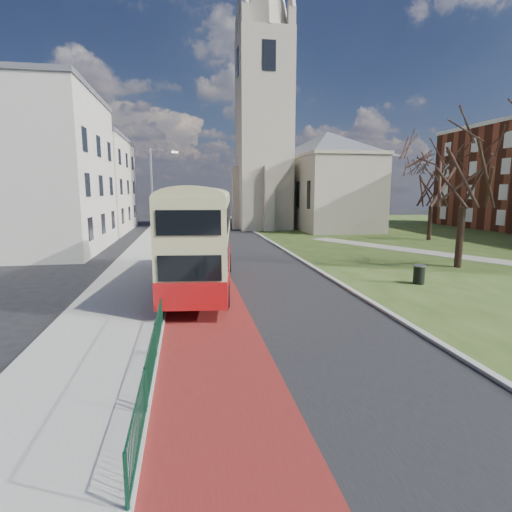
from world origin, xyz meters
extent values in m
plane|color=black|center=(0.00, 0.00, 0.00)|extent=(160.00, 160.00, 0.00)
cube|color=black|center=(1.50, 20.00, 0.01)|extent=(9.00, 120.00, 0.01)
cube|color=#591414|center=(-1.20, 20.00, 0.01)|extent=(3.40, 120.00, 0.01)
cube|color=gray|center=(-5.00, 20.00, 0.06)|extent=(4.00, 120.00, 0.12)
cube|color=#999993|center=(-3.00, 20.00, 0.07)|extent=(0.25, 120.00, 0.13)
cube|color=#999993|center=(6.10, 22.00, 0.07)|extent=(0.25, 80.00, 0.13)
cube|color=#2F4619|center=(26.00, 22.00, 0.02)|extent=(40.00, 80.00, 0.04)
cube|color=#9E998C|center=(20.00, 10.00, 0.06)|extent=(18.84, 32.82, 0.03)
cylinder|color=#0D3C27|center=(-2.95, 4.00, 1.10)|extent=(0.04, 24.00, 0.04)
cylinder|color=#0D3C27|center=(-2.95, 4.00, 0.15)|extent=(0.04, 24.00, 0.04)
cube|color=gray|center=(8.00, 38.00, 12.00)|extent=(6.50, 6.50, 24.00)
cone|color=gray|center=(5.27, 40.73, 27.80)|extent=(1.10, 1.10, 3.60)
cone|color=gray|center=(10.73, 40.73, 27.80)|extent=(1.10, 1.10, 3.60)
cube|color=gray|center=(16.50, 38.00, 4.50)|extent=(9.00, 18.00, 9.00)
pyramid|color=#565960|center=(16.50, 38.00, 12.60)|extent=(9.00, 18.00, 3.60)
cube|color=beige|center=(-14.00, 22.00, 6.25)|extent=(10.00, 14.00, 12.50)
cube|color=#565960|center=(-14.00, 22.00, 12.75)|extent=(10.30, 14.30, 0.50)
cube|color=beige|center=(-14.00, 38.00, 5.50)|extent=(10.00, 16.00, 11.00)
cube|color=#565960|center=(-14.00, 38.00, 11.25)|extent=(10.30, 16.30, 0.50)
cylinder|color=gray|center=(-4.50, 18.00, 4.12)|extent=(0.16, 0.16, 8.00)
cylinder|color=gray|center=(-3.60, 18.00, 8.02)|extent=(1.80, 0.10, 0.10)
cube|color=silver|center=(-2.70, 18.00, 7.87)|extent=(0.50, 0.18, 0.12)
cube|color=#B11012|center=(-1.19, 6.75, 1.10)|extent=(4.11, 12.12, 1.08)
cube|color=#C7C888|center=(-1.19, 6.75, 3.21)|extent=(4.08, 12.06, 3.13)
cube|color=black|center=(-2.50, 7.23, 2.24)|extent=(1.19, 9.69, 1.03)
cube|color=black|center=(0.20, 6.91, 2.24)|extent=(1.19, 9.69, 1.03)
cube|color=black|center=(-2.53, 6.90, 3.86)|extent=(1.30, 10.63, 0.97)
cube|color=black|center=(0.16, 6.59, 3.86)|extent=(1.30, 10.63, 0.97)
cube|color=black|center=(-0.50, 12.62, 2.24)|extent=(2.42, 0.36, 1.13)
cube|color=black|center=(-0.50, 12.62, 3.86)|extent=(2.42, 0.36, 0.97)
cube|color=orange|center=(-0.50, 12.62, 4.47)|extent=(1.93, 0.32, 0.32)
cylinder|color=black|center=(-1.97, 10.91, 0.56)|extent=(0.45, 1.15, 1.12)
cylinder|color=black|center=(0.53, 10.61, 0.56)|extent=(0.45, 1.15, 1.12)
cylinder|color=black|center=(-2.85, 3.35, 0.56)|extent=(0.45, 1.15, 1.12)
cylinder|color=black|center=(-0.35, 3.06, 0.56)|extent=(0.45, 1.15, 1.12)
cylinder|color=#301E18|center=(15.46, 9.33, 2.00)|extent=(0.55, 0.55, 3.91)
cylinder|color=black|center=(22.21, 22.95, 1.75)|extent=(0.50, 0.50, 3.41)
cylinder|color=black|center=(10.27, 5.45, 0.52)|extent=(0.66, 0.66, 0.96)
cylinder|color=gray|center=(10.27, 5.45, 1.04)|extent=(0.71, 0.71, 0.06)
camera|label=1|loc=(-1.92, -13.71, 5.01)|focal=28.00mm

